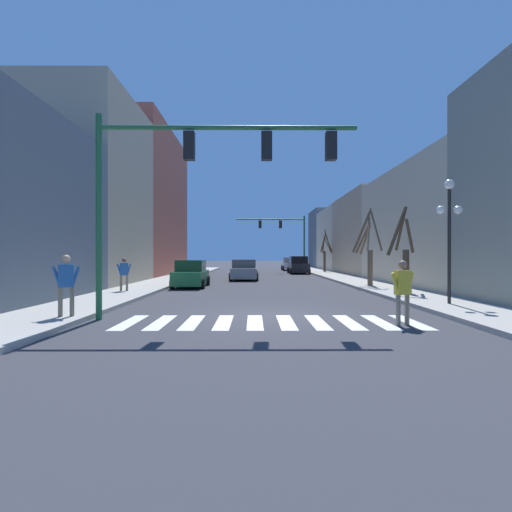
% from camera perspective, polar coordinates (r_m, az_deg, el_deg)
% --- Properties ---
extents(ground_plane, '(240.00, 240.00, 0.00)m').
position_cam_1_polar(ground_plane, '(12.87, 1.86, -8.51)').
color(ground_plane, '#38383D').
extents(sidewalk_left, '(2.81, 90.00, 0.15)m').
position_cam_1_polar(sidewalk_left, '(14.30, -26.62, -7.35)').
color(sidewalk_left, '#ADA89E').
rests_on(sidewalk_left, ground_plane).
extents(sidewalk_right, '(2.81, 90.00, 0.15)m').
position_cam_1_polar(sidewalk_right, '(14.76, 29.35, -7.12)').
color(sidewalk_right, '#ADA89E').
rests_on(sidewalk_right, ground_plane).
extents(building_row_left, '(6.00, 39.51, 13.66)m').
position_cam_1_polar(building_row_left, '(31.17, -20.58, 7.34)').
color(building_row_left, '#515B66').
rests_on(building_row_left, ground_plane).
extents(building_row_right, '(6.00, 56.09, 9.05)m').
position_cam_1_polar(building_row_right, '(36.40, 18.36, 3.40)').
color(building_row_right, gray).
rests_on(building_row_right, ground_plane).
extents(crosswalk_stripes, '(8.55, 2.60, 0.01)m').
position_cam_1_polar(crosswalk_stripes, '(11.63, 2.10, -9.42)').
color(crosswalk_stripes, white).
rests_on(crosswalk_stripes, ground_plane).
extents(traffic_signal_near, '(7.80, 0.28, 6.14)m').
position_cam_1_polar(traffic_signal_near, '(12.33, -8.44, 12.64)').
color(traffic_signal_near, '#236038').
rests_on(traffic_signal_near, ground_plane).
extents(traffic_signal_far, '(7.59, 0.28, 6.26)m').
position_cam_1_polar(traffic_signal_far, '(44.09, 4.03, 3.59)').
color(traffic_signal_far, '#236038').
rests_on(traffic_signal_far, ground_plane).
extents(street_lamp_right_corner, '(0.95, 0.36, 4.56)m').
position_cam_1_polar(street_lamp_right_corner, '(16.35, 25.90, 5.15)').
color(street_lamp_right_corner, black).
rests_on(street_lamp_right_corner, sidewalk_right).
extents(car_parked_left_mid, '(2.15, 4.43, 1.64)m').
position_cam_1_polar(car_parked_left_mid, '(50.35, 4.94, -1.19)').
color(car_parked_left_mid, silver).
rests_on(car_parked_left_mid, ground_plane).
extents(car_parked_right_mid, '(2.09, 4.53, 1.81)m').
position_cam_1_polar(car_parked_right_mid, '(41.79, 6.07, -1.36)').
color(car_parked_right_mid, black).
rests_on(car_parked_right_mid, ground_plane).
extents(car_driving_away_lane, '(1.95, 4.16, 1.63)m').
position_cam_1_polar(car_driving_away_lane, '(24.35, -9.27, -2.62)').
color(car_driving_away_lane, '#236B38').
rests_on(car_driving_away_lane, ground_plane).
extents(car_at_intersection, '(2.18, 4.22, 1.59)m').
position_cam_1_polar(car_at_intersection, '(30.84, -1.71, -2.06)').
color(car_at_intersection, gray).
rests_on(car_at_intersection, ground_plane).
extents(pedestrian_waiting_at_curb, '(0.68, 0.37, 1.64)m').
position_cam_1_polar(pedestrian_waiting_at_curb, '(20.86, -18.34, -2.10)').
color(pedestrian_waiting_at_curb, '#7A705B').
rests_on(pedestrian_waiting_at_curb, sidewalk_left).
extents(pedestrian_crossing_street, '(0.75, 0.37, 1.79)m').
position_cam_1_polar(pedestrian_crossing_street, '(11.71, 20.22, -4.16)').
color(pedestrian_crossing_street, '#7A705B').
rests_on(pedestrian_crossing_street, ground_plane).
extents(pedestrian_on_left_sidewalk, '(0.75, 0.37, 1.79)m').
position_cam_1_polar(pedestrian_on_left_sidewalk, '(12.85, -25.49, -3.11)').
color(pedestrian_on_left_sidewalk, '#7A705B').
rests_on(pedestrian_on_left_sidewalk, sidewalk_left).
extents(street_tree_left_mid, '(1.48, 2.93, 4.53)m').
position_cam_1_polar(street_tree_left_mid, '(24.26, 15.73, 0.69)').
color(street_tree_left_mid, brown).
rests_on(street_tree_left_mid, sidewalk_right).
extents(street_tree_left_near, '(1.71, 1.43, 4.10)m').
position_cam_1_polar(street_tree_left_near, '(20.23, 20.38, 0.28)').
color(street_tree_left_near, '#473828').
rests_on(street_tree_left_near, sidewalk_right).
extents(street_tree_left_far, '(1.18, 2.59, 4.63)m').
position_cam_1_polar(street_tree_left_far, '(44.52, 9.84, 0.55)').
color(street_tree_left_far, brown).
rests_on(street_tree_left_far, sidewalk_right).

